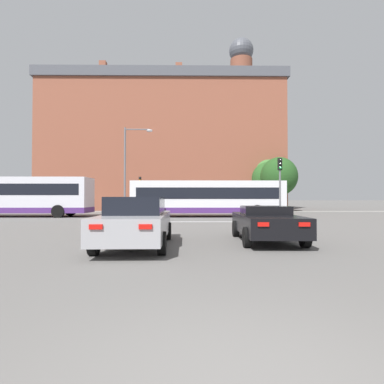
# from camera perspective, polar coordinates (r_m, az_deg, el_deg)

# --- Properties ---
(stop_line_strip) EXTENTS (8.46, 0.30, 0.01)m
(stop_line_strip) POSITION_cam_1_polar(r_m,az_deg,el_deg) (19.46, 0.76, -5.69)
(stop_line_strip) COLOR silver
(stop_line_strip) RESTS_ON ground_plane
(far_pavement) EXTENTS (69.40, 2.50, 0.01)m
(far_pavement) POSITION_cam_1_polar(r_m,az_deg,el_deg) (34.08, 0.16, -3.74)
(far_pavement) COLOR gray
(far_pavement) RESTS_ON ground_plane
(brick_civic_building) EXTENTS (31.77, 13.34, 24.61)m
(brick_civic_building) POSITION_cam_1_polar(r_m,az_deg,el_deg) (43.54, -5.06, 8.78)
(brick_civic_building) COLOR brown
(brick_civic_building) RESTS_ON ground_plane
(car_saloon_left) EXTENTS (2.09, 4.94, 1.57)m
(car_saloon_left) POSITION_cam_1_polar(r_m,az_deg,el_deg) (9.75, -10.45, -5.50)
(car_saloon_left) COLOR #9E9EA3
(car_saloon_left) RESTS_ON ground_plane
(car_roadster_right) EXTENTS (2.09, 4.35, 1.25)m
(car_roadster_right) POSITION_cam_1_polar(r_m,az_deg,el_deg) (11.00, 13.90, -5.69)
(car_roadster_right) COLOR black
(car_roadster_right) RESTS_ON ground_plane
(bus_crossing_lead) EXTENTS (12.38, 2.70, 2.92)m
(bus_crossing_lead) POSITION_cam_1_polar(r_m,az_deg,el_deg) (24.72, 2.97, -1.10)
(bus_crossing_lead) COLOR silver
(bus_crossing_lead) RESTS_ON ground_plane
(bus_crossing_trailing) EXTENTS (10.75, 2.75, 3.22)m
(bus_crossing_trailing) POSITION_cam_1_polar(r_m,az_deg,el_deg) (28.22, -29.32, -0.62)
(bus_crossing_trailing) COLOR silver
(bus_crossing_trailing) RESTS_ON ground_plane
(traffic_light_near_right) EXTENTS (0.26, 0.31, 4.21)m
(traffic_light_near_right) POSITION_cam_1_polar(r_m,az_deg,el_deg) (20.80, 16.42, 2.44)
(traffic_light_near_right) COLOR slate
(traffic_light_near_right) RESTS_ON ground_plane
(traffic_light_far_left) EXTENTS (0.26, 0.31, 3.89)m
(traffic_light_far_left) POSITION_cam_1_polar(r_m,az_deg,el_deg) (33.52, -9.88, 0.73)
(traffic_light_far_left) COLOR slate
(traffic_light_far_left) RESTS_ON ground_plane
(street_lamp_junction) EXTENTS (2.35, 0.36, 7.35)m
(street_lamp_junction) POSITION_cam_1_polar(r_m,az_deg,el_deg) (25.24, -11.76, 5.62)
(street_lamp_junction) COLOR slate
(street_lamp_junction) RESTS_ON ground_plane
(pedestrian_waiting) EXTENTS (0.41, 0.24, 1.68)m
(pedestrian_waiting) POSITION_cam_1_polar(r_m,az_deg,el_deg) (35.04, -14.83, -2.03)
(pedestrian_waiting) COLOR black
(pedestrian_waiting) RESTS_ON ground_plane
(pedestrian_walking_east) EXTENTS (0.46, 0.39, 1.85)m
(pedestrian_walking_east) POSITION_cam_1_polar(r_m,az_deg,el_deg) (33.49, -7.45, -1.90)
(pedestrian_walking_east) COLOR #333851
(pedestrian_walking_east) RESTS_ON ground_plane
(tree_by_building) EXTENTS (4.21, 4.21, 6.25)m
(tree_by_building) POSITION_cam_1_polar(r_m,az_deg,el_deg) (35.89, 16.23, 2.87)
(tree_by_building) COLOR #4C3823
(tree_by_building) RESTS_ON ground_plane
(tree_kerbside) EXTENTS (4.16, 4.16, 6.69)m
(tree_kerbside) POSITION_cam_1_polar(r_m,az_deg,el_deg) (38.94, 13.93, 3.22)
(tree_kerbside) COLOR #4C3823
(tree_kerbside) RESTS_ON ground_plane
(tree_distant) EXTENTS (3.94, 3.94, 5.92)m
(tree_distant) POSITION_cam_1_polar(r_m,az_deg,el_deg) (37.42, 14.30, 2.41)
(tree_distant) COLOR #4C3823
(tree_distant) RESTS_ON ground_plane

